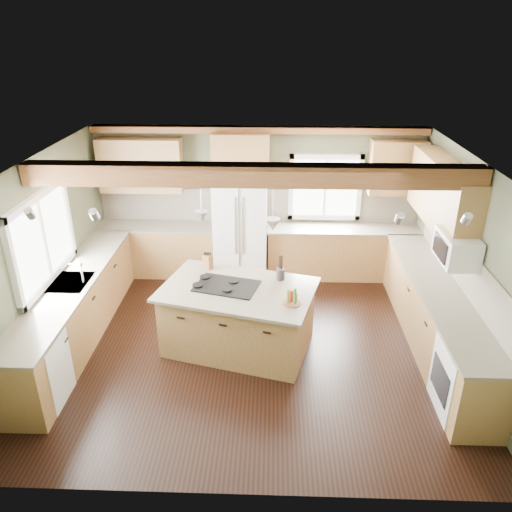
{
  "coord_description": "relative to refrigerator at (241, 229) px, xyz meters",
  "views": [
    {
      "loc": [
        0.25,
        -5.88,
        4.12
      ],
      "look_at": [
        0.03,
        0.3,
        1.23
      ],
      "focal_mm": 35.0,
      "sensor_mm": 36.0,
      "label": 1
    }
  ],
  "objects": [
    {
      "name": "base_cab_back_right",
      "position": [
        1.79,
        0.08,
        -0.46
      ],
      "size": [
        2.62,
        0.6,
        0.88
      ],
      "primitive_type": "cube",
      "color": "brown",
      "rests_on": "floor"
    },
    {
      "name": "bottle_tray",
      "position": [
        0.8,
        -2.55,
        0.13
      ],
      "size": [
        0.31,
        0.31,
        0.21
      ],
      "primitive_type": null,
      "rotation": [
        0.0,
        0.0,
        -0.5
      ],
      "color": "brown",
      "rests_on": "island_top"
    },
    {
      "name": "window_left",
      "position": [
        -2.48,
        -2.07,
        0.65
      ],
      "size": [
        0.04,
        1.6,
        1.05
      ],
      "primitive_type": "cube",
      "color": "white",
      "rests_on": "wall_left"
    },
    {
      "name": "wall_back",
      "position": [
        0.3,
        0.38,
        0.4
      ],
      "size": [
        5.6,
        0.0,
        5.6
      ],
      "primitive_type": "plane",
      "rotation": [
        1.57,
        0.0,
        0.0
      ],
      "color": "#424833",
      "rests_on": "ground"
    },
    {
      "name": "oven",
      "position": [
        2.79,
        -3.37,
        -0.47
      ],
      "size": [
        0.6,
        0.72,
        0.84
      ],
      "primitive_type": "cube",
      "color": "white",
      "rests_on": "floor"
    },
    {
      "name": "island_top",
      "position": [
        0.1,
        -2.17,
        0.0
      ],
      "size": [
        2.27,
        1.76,
        0.04
      ],
      "primitive_type": "cube",
      "rotation": [
        0.0,
        0.0,
        -0.26
      ],
      "color": "#453F32",
      "rests_on": "island"
    },
    {
      "name": "counter_back_right",
      "position": [
        1.79,
        0.08,
        0.0
      ],
      "size": [
        2.66,
        0.64,
        0.04
      ],
      "primitive_type": "cube",
      "color": "#453F32",
      "rests_on": "base_cab_back_right"
    },
    {
      "name": "pendant_right",
      "position": [
        0.55,
        -2.3,
        0.98
      ],
      "size": [
        0.18,
        0.18,
        0.16
      ],
      "primitive_type": "cone",
      "rotation": [
        3.14,
        0.0,
        0.0
      ],
      "color": "#B2B2B7",
      "rests_on": "ceiling"
    },
    {
      "name": "counter_back_left",
      "position": [
        -1.49,
        0.08,
        0.0
      ],
      "size": [
        2.06,
        0.64,
        0.04
      ],
      "primitive_type": "cube",
      "color": "#453F32",
      "rests_on": "base_cab_back_left"
    },
    {
      "name": "upper_cab_back_corner",
      "position": [
        2.6,
        0.21,
        1.05
      ],
      "size": [
        0.9,
        0.35,
        0.9
      ],
      "primitive_type": "cube",
      "color": "brown",
      "rests_on": "wall_back"
    },
    {
      "name": "knife_block",
      "position": [
        -0.37,
        -1.59,
        0.12
      ],
      "size": [
        0.16,
        0.15,
        0.21
      ],
      "primitive_type": "cube",
      "rotation": [
        0.0,
        0.0,
        -0.58
      ],
      "color": "brown",
      "rests_on": "island_top"
    },
    {
      "name": "upper_cab_over_fridge",
      "position": [
        -0.0,
        0.21,
        1.25
      ],
      "size": [
        0.96,
        0.35,
        0.7
      ],
      "primitive_type": "cube",
      "color": "brown",
      "rests_on": "wall_back"
    },
    {
      "name": "base_cab_right",
      "position": [
        2.8,
        -2.07,
        -0.46
      ],
      "size": [
        0.6,
        3.7,
        0.88
      ],
      "primitive_type": "cube",
      "color": "brown",
      "rests_on": "floor"
    },
    {
      "name": "counter_right",
      "position": [
        2.8,
        -2.07,
        0.0
      ],
      "size": [
        0.64,
        3.74,
        0.04
      ],
      "primitive_type": "cube",
      "color": "#453F32",
      "rests_on": "base_cab_right"
    },
    {
      "name": "base_cab_back_left",
      "position": [
        -1.49,
        0.08,
        -0.46
      ],
      "size": [
        2.02,
        0.6,
        0.88
      ],
      "primitive_type": "cube",
      "color": "brown",
      "rests_on": "floor"
    },
    {
      "name": "wall_left",
      "position": [
        -2.5,
        -2.12,
        0.4
      ],
      "size": [
        0.0,
        5.0,
        5.0
      ],
      "primitive_type": "plane",
      "rotation": [
        1.57,
        0.0,
        1.57
      ],
      "color": "#424833",
      "rests_on": "ground"
    },
    {
      "name": "backsplash_back",
      "position": [
        0.3,
        0.36,
        0.31
      ],
      "size": [
        5.58,
        0.03,
        0.58
      ],
      "primitive_type": "cube",
      "color": "brown",
      "rests_on": "wall_back"
    },
    {
      "name": "base_cab_left",
      "position": [
        -2.2,
        -2.07,
        -0.46
      ],
      "size": [
        0.6,
        3.7,
        0.88
      ],
      "primitive_type": "cube",
      "color": "brown",
      "rests_on": "floor"
    },
    {
      "name": "upper_cab_back_left",
      "position": [
        -1.69,
        0.21,
        1.05
      ],
      "size": [
        1.4,
        0.35,
        0.9
      ],
      "primitive_type": "cube",
      "color": "brown",
      "rests_on": "wall_back"
    },
    {
      "name": "backsplash_right",
      "position": [
        3.08,
        -2.07,
        0.31
      ],
      "size": [
        0.03,
        3.7,
        0.58
      ],
      "primitive_type": "cube",
      "color": "brown",
      "rests_on": "wall_right"
    },
    {
      "name": "island",
      "position": [
        0.1,
        -2.17,
        -0.46
      ],
      "size": [
        2.12,
        1.6,
        0.88
      ],
      "primitive_type": "cube",
      "rotation": [
        0.0,
        0.0,
        -0.26
      ],
      "color": "olive",
      "rests_on": "floor"
    },
    {
      "name": "pendant_left",
      "position": [
        -0.36,
        -2.05,
        0.98
      ],
      "size": [
        0.18,
        0.18,
        0.16
      ],
      "primitive_type": "cone",
      "rotation": [
        3.14,
        0.0,
        0.0
      ],
      "color": "#B2B2B7",
      "rests_on": "ceiling"
    },
    {
      "name": "floor",
      "position": [
        0.3,
        -2.12,
        -0.9
      ],
      "size": [
        5.6,
        5.6,
        0.0
      ],
      "primitive_type": "plane",
      "color": "black",
      "rests_on": "ground"
    },
    {
      "name": "microwave",
      "position": [
        2.88,
        -2.17,
        0.65
      ],
      "size": [
        0.4,
        0.7,
        0.38
      ],
      "primitive_type": "cube",
      "color": "white",
      "rests_on": "wall_right"
    },
    {
      "name": "wall_right",
      "position": [
        3.1,
        -2.12,
        0.4
      ],
      "size": [
        0.0,
        5.0,
        5.0
      ],
      "primitive_type": "plane",
      "rotation": [
        1.57,
        0.0,
        -1.57
      ],
      "color": "#424833",
      "rests_on": "ground"
    },
    {
      "name": "faucet",
      "position": [
        -2.02,
        -2.07,
        0.15
      ],
      "size": [
        0.02,
        0.02,
        0.28
      ],
      "primitive_type": "cylinder",
      "color": "#B2B2B7",
      "rests_on": "sink"
    },
    {
      "name": "soffit_trim",
      "position": [
        0.3,
        0.28,
        1.64
      ],
      "size": [
        5.55,
        0.2,
        0.1
      ],
      "primitive_type": "cube",
      "color": "#552D18",
      "rests_on": "ceiling"
    },
    {
      "name": "refrigerator",
      "position": [
        0.0,
        0.0,
        0.0
      ],
      "size": [
        0.9,
        0.74,
        1.8
      ],
      "primitive_type": "cube",
      "color": "white",
      "rests_on": "floor"
    },
    {
      "name": "cooktop",
      "position": [
        -0.05,
        -2.13,
        0.03
      ],
      "size": [
        0.93,
        0.74,
        0.02
      ],
      "primitive_type": "cube",
      "rotation": [
        0.0,
        0.0,
        -0.26
      ],
      "color": "black",
      "rests_on": "island_top"
    },
    {
      "name": "dishwasher",
      "position": [
        -2.19,
        -3.37,
        -0.47
      ],
      "size": [
        0.6,
        0.6,
        0.84
      ],
      "primitive_type": "cube",
      "color": "white",
      "rests_on": "floor"
    },
    {
      "name": "utensil_crock",
      "position": [
        0.67,
        -1.9,
        0.1
      ],
      "size": [
        0.14,
        0.14,
        0.16
      ],
      "primitive_type": "cylinder",
      "rotation": [
        0.0,
        0.0,
        -0.23
      ],
      "color": "#403833",
      "rests_on": "island_top"
    },
    {
      "name": "upper_cab_right",
      "position": [
        2.92,
        -1.22,
        1.05
      ],
      "size": [
        0.35,
        2.2,
        0.9
      ],
      "primitive_type": "cube",
      "color": "brown",
      "rests_on": "wall_right"
    },
    {
      "name": "window_back",
      "position": [
        1.45,
        0.36,
        0.65
      ],
      "size": [
        1.1,
        0.04,
        1.0
      ],
      "primitive_type": "cube",
      "color": "white",
      "rests_on": "wall_back"
    },
    {
      "name": "ceiling",
      "position": [
        0.3,
        -2.12,
        1.7
      ],
      "size": [
        5.6,
        5.6,
        0.0
      ],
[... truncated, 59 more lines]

